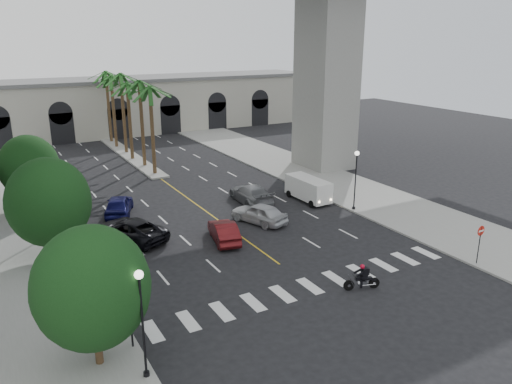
# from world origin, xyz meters

# --- Properties ---
(ground) EXTENTS (140.00, 140.00, 0.00)m
(ground) POSITION_xyz_m (0.00, 0.00, 0.00)
(ground) COLOR black
(ground) RESTS_ON ground
(sidewalk_left) EXTENTS (8.00, 100.00, 0.15)m
(sidewalk_left) POSITION_xyz_m (-15.00, 15.00, 0.07)
(sidewalk_left) COLOR gray
(sidewalk_left) RESTS_ON ground
(sidewalk_right) EXTENTS (8.00, 100.00, 0.15)m
(sidewalk_right) POSITION_xyz_m (15.00, 15.00, 0.07)
(sidewalk_right) COLOR gray
(sidewalk_right) RESTS_ON ground
(median) EXTENTS (2.00, 24.00, 0.20)m
(median) POSITION_xyz_m (0.00, 38.00, 0.10)
(median) COLOR gray
(median) RESTS_ON ground
(pier_building) EXTENTS (71.00, 10.50, 8.50)m
(pier_building) POSITION_xyz_m (0.00, 55.00, 4.27)
(pier_building) COLOR #BAB9A7
(pier_building) RESTS_ON ground
(palm_a) EXTENTS (3.20, 3.20, 10.30)m
(palm_a) POSITION_xyz_m (0.00, 28.00, 9.10)
(palm_a) COLOR #47331E
(palm_a) RESTS_ON ground
(palm_b) EXTENTS (3.20, 3.20, 10.60)m
(palm_b) POSITION_xyz_m (0.10, 32.00, 9.37)
(palm_b) COLOR #47331E
(palm_b) RESTS_ON ground
(palm_c) EXTENTS (3.20, 3.20, 10.10)m
(palm_c) POSITION_xyz_m (-0.20, 36.00, 8.91)
(palm_c) COLOR #47331E
(palm_c) RESTS_ON ground
(palm_d) EXTENTS (3.20, 3.20, 10.90)m
(palm_d) POSITION_xyz_m (0.15, 40.00, 9.65)
(palm_d) COLOR #47331E
(palm_d) RESTS_ON ground
(palm_e) EXTENTS (3.20, 3.20, 10.40)m
(palm_e) POSITION_xyz_m (-0.10, 44.00, 9.19)
(palm_e) COLOR #47331E
(palm_e) RESTS_ON ground
(palm_f) EXTENTS (3.20, 3.20, 10.70)m
(palm_f) POSITION_xyz_m (0.20, 48.00, 9.46)
(palm_f) COLOR #47331E
(palm_f) RESTS_ON ground
(street_tree_near) EXTENTS (5.20, 5.20, 6.89)m
(street_tree_near) POSITION_xyz_m (-13.00, -3.00, 4.02)
(street_tree_near) COLOR #382616
(street_tree_near) RESTS_ON ground
(street_tree_mid) EXTENTS (5.44, 5.44, 7.21)m
(street_tree_mid) POSITION_xyz_m (-13.00, 10.00, 4.21)
(street_tree_mid) COLOR #382616
(street_tree_mid) RESTS_ON ground
(street_tree_far) EXTENTS (5.04, 5.04, 6.68)m
(street_tree_far) POSITION_xyz_m (-13.00, 22.00, 3.90)
(street_tree_far) COLOR #382616
(street_tree_far) RESTS_ON ground
(lamp_post_left_near) EXTENTS (0.40, 0.40, 5.35)m
(lamp_post_left_near) POSITION_xyz_m (-11.40, -5.00, 3.22)
(lamp_post_left_near) COLOR black
(lamp_post_left_near) RESTS_ON ground
(lamp_post_left_far) EXTENTS (0.40, 0.40, 5.35)m
(lamp_post_left_far) POSITION_xyz_m (-11.40, 16.00, 3.22)
(lamp_post_left_far) COLOR black
(lamp_post_left_far) RESTS_ON ground
(lamp_post_right) EXTENTS (0.40, 0.40, 5.35)m
(lamp_post_right) POSITION_xyz_m (11.40, 8.00, 3.22)
(lamp_post_right) COLOR black
(lamp_post_right) RESTS_ON ground
(traffic_signal_near) EXTENTS (0.25, 0.18, 3.65)m
(traffic_signal_near) POSITION_xyz_m (-11.30, -2.50, 2.51)
(traffic_signal_near) COLOR black
(traffic_signal_near) RESTS_ON ground
(traffic_signal_far) EXTENTS (0.25, 0.18, 3.65)m
(traffic_signal_far) POSITION_xyz_m (-11.30, 1.50, 2.51)
(traffic_signal_far) COLOR black
(traffic_signal_far) RESTS_ON ground
(motorcycle_rider) EXTENTS (2.20, 0.90, 1.65)m
(motorcycle_rider) POSITION_xyz_m (2.54, -3.36, 0.75)
(motorcycle_rider) COLOR black
(motorcycle_rider) RESTS_ON ground
(car_a) EXTENTS (3.63, 5.29, 1.67)m
(car_a) POSITION_xyz_m (2.67, 9.48, 0.84)
(car_a) COLOR silver
(car_a) RESTS_ON ground
(car_b) EXTENTS (2.64, 4.92, 1.54)m
(car_b) POSITION_xyz_m (-1.50, 7.47, 0.77)
(car_b) COLOR #571113
(car_b) RESTS_ON ground
(car_c) EXTENTS (5.17, 6.83, 1.72)m
(car_c) POSITION_xyz_m (-7.59, 10.94, 0.86)
(car_c) COLOR black
(car_c) RESTS_ON ground
(car_d) EXTENTS (2.80, 6.06, 1.71)m
(car_d) POSITION_xyz_m (4.57, 14.29, 0.86)
(car_d) COLOR slate
(car_d) RESTS_ON ground
(car_e) EXTENTS (3.76, 5.44, 1.72)m
(car_e) POSITION_xyz_m (-6.80, 17.11, 0.86)
(car_e) COLOR #10114E
(car_e) RESTS_ON ground
(cargo_van) EXTENTS (2.13, 5.07, 2.14)m
(cargo_van) POSITION_xyz_m (9.50, 12.22, 1.19)
(cargo_van) COLOR white
(cargo_van) RESTS_ON ground
(pedestrian_a) EXTENTS (0.82, 0.70, 1.90)m
(pedestrian_a) POSITION_xyz_m (-11.50, 6.00, 1.10)
(pedestrian_a) COLOR black
(pedestrian_a) RESTS_ON sidewalk_left
(pedestrian_b) EXTENTS (0.90, 0.77, 1.61)m
(pedestrian_b) POSITION_xyz_m (-12.69, 5.76, 0.96)
(pedestrian_b) COLOR black
(pedestrian_b) RESTS_ON sidewalk_left
(do_not_enter_sign) EXTENTS (0.69, 0.07, 2.81)m
(do_not_enter_sign) POSITION_xyz_m (11.40, -4.57, 2.04)
(do_not_enter_sign) COLOR black
(do_not_enter_sign) RESTS_ON ground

